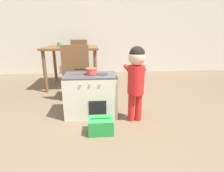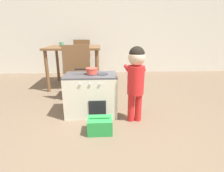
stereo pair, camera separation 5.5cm
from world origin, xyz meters
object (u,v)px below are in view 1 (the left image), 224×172
at_px(dining_table, 72,52).
at_px(dining_chair_near, 77,71).
at_px(toy_basket, 101,126).
at_px(play_kitchen, 91,95).
at_px(child_figure, 136,74).
at_px(cup_on_table, 59,44).
at_px(dining_chair_far, 79,57).
at_px(toy_pot, 91,71).

bearing_deg(dining_table, dining_chair_near, -78.70).
distance_m(toy_basket, dining_table, 1.88).
height_order(play_kitchen, dining_table, dining_table).
relative_size(child_figure, cup_on_table, 10.99).
bearing_deg(toy_basket, child_figure, 31.03).
bearing_deg(dining_chair_near, dining_chair_far, 93.90).
bearing_deg(dining_table, play_kitchen, -73.91).
xyz_separation_m(toy_basket, dining_table, (-0.47, 1.73, 0.56)).
bearing_deg(child_figure, dining_chair_near, 134.33).
xyz_separation_m(toy_pot, dining_chair_near, (-0.23, 0.53, -0.11)).
bearing_deg(cup_on_table, dining_table, 4.05).
xyz_separation_m(toy_pot, dining_chair_far, (-0.33, 2.05, -0.11)).
xyz_separation_m(play_kitchen, dining_chair_far, (-0.32, 2.05, 0.19)).
bearing_deg(dining_chair_far, dining_table, 86.70).
height_order(toy_pot, dining_chair_far, dining_chair_far).
height_order(toy_basket, dining_chair_near, dining_chair_near).
bearing_deg(dining_chair_near, toy_pot, -66.51).
bearing_deg(toy_basket, dining_chair_near, 108.33).
bearing_deg(toy_basket, play_kitchen, 103.25).
relative_size(play_kitchen, cup_on_table, 7.98).
distance_m(child_figure, cup_on_table, 1.85).
bearing_deg(toy_pot, dining_chair_near, 113.49).
bearing_deg(dining_table, child_figure, -59.56).
height_order(play_kitchen, cup_on_table, cup_on_table).
relative_size(toy_pot, dining_chair_far, 0.33).
relative_size(child_figure, dining_chair_far, 1.03).
distance_m(toy_pot, child_figure, 0.54).
height_order(child_figure, toy_basket, child_figure).
distance_m(toy_pot, dining_chair_far, 2.08).
relative_size(dining_table, dining_chair_near, 1.16).
bearing_deg(toy_basket, dining_table, 105.36).
distance_m(toy_pot, dining_table, 1.33).
height_order(child_figure, dining_table, child_figure).
bearing_deg(cup_on_table, toy_pot, -64.64).
bearing_deg(dining_chair_far, cup_on_table, 71.71).
bearing_deg(dining_chair_far, play_kitchen, 98.94).
bearing_deg(cup_on_table, play_kitchen, -65.07).
distance_m(dining_chair_near, cup_on_table, 0.88).
relative_size(dining_chair_near, cup_on_table, 10.62).
bearing_deg(dining_chair_near, cup_on_table, 116.68).
distance_m(child_figure, dining_chair_far, 2.42).
bearing_deg(dining_chair_far, toy_basket, 99.72).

